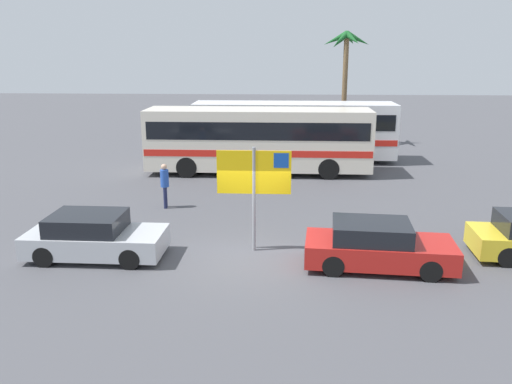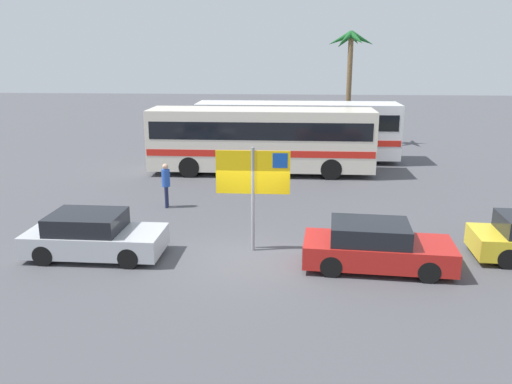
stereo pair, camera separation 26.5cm
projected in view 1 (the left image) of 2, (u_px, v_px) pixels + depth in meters
name	position (u px, v px, depth m)	size (l,w,h in m)	color
ground	(250.00, 258.00, 15.47)	(120.00, 120.00, 0.00)	#4C4C51
bus_front_coach	(258.00, 138.00, 25.84)	(10.93, 2.62, 3.17)	silver
bus_rear_coach	(294.00, 128.00, 28.87)	(10.93, 2.62, 3.17)	white
ferry_sign	(256.00, 176.00, 15.52)	(2.20, 0.11, 3.20)	gray
car_silver	(94.00, 237.00, 15.43)	(4.02, 1.86, 1.32)	#B7BABF
car_red	(377.00, 246.00, 14.70)	(4.23, 2.07, 1.32)	red
pedestrian_near_sign	(165.00, 182.00, 20.22)	(0.32, 0.32, 1.74)	#1E2347
palm_tree_seaside	(346.00, 54.00, 32.70)	(3.00, 2.93, 7.11)	brown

